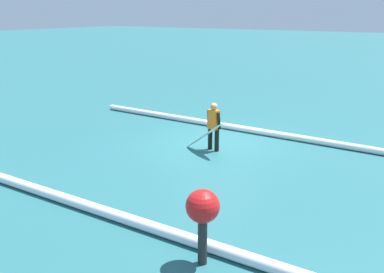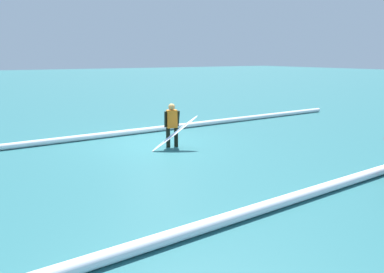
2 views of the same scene
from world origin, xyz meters
TOP-DOWN VIEW (x-y plane):
  - ground_plane at (0.00, 0.00)m, footprint 158.42×158.42m
  - surfer at (-0.34, 0.61)m, footprint 0.51×0.27m
  - surfboard at (-0.26, 0.97)m, footprint 1.61×0.58m
  - channel_buoy at (-3.52, 6.20)m, footprint 0.57×0.57m
  - wave_crest_foreground at (-2.20, -1.80)m, footprint 17.14×0.47m
  - wave_crest_midground at (0.29, 5.85)m, footprint 24.58×0.42m

SIDE VIEW (x-z plane):
  - ground_plane at x=0.00m, z-range 0.00..0.00m
  - wave_crest_foreground at x=-2.20m, z-range 0.00..0.21m
  - wave_crest_midground at x=0.29m, z-range 0.00..0.23m
  - surfboard at x=-0.26m, z-range -0.01..1.12m
  - surfer at x=-0.34m, z-range 0.08..1.57m
  - channel_buoy at x=-3.52m, z-range 0.32..1.67m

